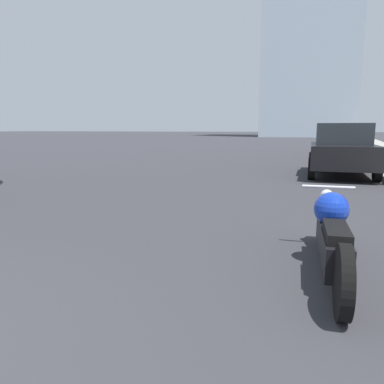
{
  "coord_description": "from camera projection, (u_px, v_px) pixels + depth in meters",
  "views": [
    {
      "loc": [
        3.3,
        -0.32,
        1.5
      ],
      "look_at": [
        1.24,
        4.72,
        0.58
      ],
      "focal_mm": 35.0,
      "sensor_mm": 36.0,
      "label": 1
    }
  ],
  "objects": [
    {
      "name": "motorcycle",
      "position": [
        332.0,
        235.0,
        3.91
      ],
      "size": [
        0.62,
        2.57,
        0.82
      ],
      "rotation": [
        0.0,
        0.0,
        0.12
      ],
      "color": "black",
      "rests_on": "ground_plane"
    },
    {
      "name": "sidewalk",
      "position": [
        372.0,
        144.0,
        36.17
      ],
      "size": [
        2.61,
        240.0,
        0.15
      ],
      "color": "#9E998E",
      "rests_on": "ground_plane"
    },
    {
      "name": "parked_car_black",
      "position": [
        342.0,
        150.0,
        12.04
      ],
      "size": [
        2.24,
        4.37,
        1.67
      ],
      "rotation": [
        0.0,
        0.0,
        0.08
      ],
      "color": "black",
      "rests_on": "ground_plane"
    },
    {
      "name": "parked_car_red",
      "position": [
        344.0,
        140.0,
        23.13
      ],
      "size": [
        1.88,
        4.04,
        1.59
      ],
      "rotation": [
        0.0,
        0.0,
        0.01
      ],
      "color": "red",
      "rests_on": "ground_plane"
    }
  ]
}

